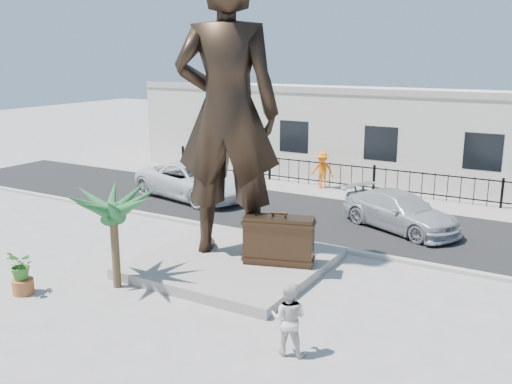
% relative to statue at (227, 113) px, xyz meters
% --- Properties ---
extents(ground, '(100.00, 100.00, 0.00)m').
position_rel_statue_xyz_m(ground, '(0.99, -2.01, -4.58)').
color(ground, '#9E9991').
rests_on(ground, ground).
extents(street, '(40.00, 7.00, 0.01)m').
position_rel_statue_xyz_m(street, '(0.99, 5.99, -4.58)').
color(street, black).
rests_on(street, ground).
extents(curb, '(40.00, 0.25, 0.12)m').
position_rel_statue_xyz_m(curb, '(0.99, 2.49, -4.52)').
color(curb, '#A5A399').
rests_on(curb, ground).
extents(far_sidewalk, '(40.00, 2.50, 0.02)m').
position_rel_statue_xyz_m(far_sidewalk, '(0.99, 9.99, -4.57)').
color(far_sidewalk, '#9E9991').
rests_on(far_sidewalk, ground).
extents(plinth, '(5.20, 5.20, 0.30)m').
position_rel_statue_xyz_m(plinth, '(0.49, -0.51, -4.43)').
color(plinth, gray).
rests_on(plinth, ground).
extents(fence, '(22.00, 0.10, 1.20)m').
position_rel_statue_xyz_m(fence, '(0.99, 10.79, -3.98)').
color(fence, black).
rests_on(fence, ground).
extents(building, '(28.00, 7.00, 4.40)m').
position_rel_statue_xyz_m(building, '(0.99, 14.99, -2.38)').
color(building, silver).
rests_on(building, ground).
extents(statue, '(3.66, 3.07, 8.56)m').
position_rel_statue_xyz_m(statue, '(0.00, 0.00, 0.00)').
color(statue, black).
rests_on(statue, plinth).
extents(suitcase, '(2.11, 1.21, 1.41)m').
position_rel_statue_xyz_m(suitcase, '(1.86, -0.20, -3.57)').
color(suitcase, '#322215').
rests_on(suitcase, plinth).
extents(tourist, '(0.91, 0.78, 1.63)m').
position_rel_statue_xyz_m(tourist, '(4.23, -4.18, -3.77)').
color(tourist, silver).
rests_on(tourist, ground).
extents(car_white, '(6.06, 3.73, 1.57)m').
position_rel_statue_xyz_m(car_white, '(-5.64, 5.78, -3.79)').
color(car_white, silver).
rests_on(car_white, street).
extents(car_silver, '(5.04, 3.67, 1.36)m').
position_rel_statue_xyz_m(car_silver, '(3.68, 5.81, -3.89)').
color(car_silver, '#A9ABAD').
rests_on(car_silver, street).
extents(worker, '(1.13, 0.65, 1.75)m').
position_rel_statue_xyz_m(worker, '(-1.43, 10.38, -3.69)').
color(worker, orange).
rests_on(worker, far_sidewalk).
extents(palm_tree, '(1.80, 1.80, 3.20)m').
position_rel_statue_xyz_m(palm_tree, '(-1.49, -3.36, -4.58)').
color(palm_tree, '#1E5327').
rests_on(palm_tree, ground).
extents(planter, '(0.56, 0.56, 0.40)m').
position_rel_statue_xyz_m(planter, '(-3.35, -4.97, -4.38)').
color(planter, '#A2572B').
rests_on(planter, ground).
extents(shrub, '(0.89, 0.83, 0.82)m').
position_rel_statue_xyz_m(shrub, '(-3.35, -4.97, -3.77)').
color(shrub, '#337024').
rests_on(shrub, planter).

